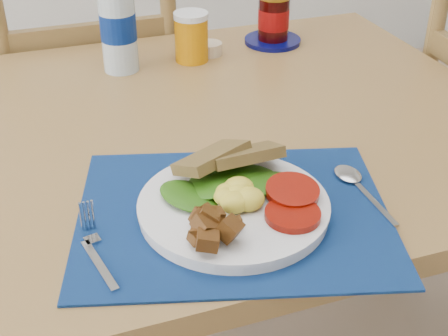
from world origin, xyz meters
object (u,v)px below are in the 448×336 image
breakfast_plate (231,204)px  jam_on_saucer (273,21)px  chair_far (88,78)px  juice_glass (191,38)px  water_bottle (117,18)px

breakfast_plate → jam_on_saucer: size_ratio=2.03×
breakfast_plate → jam_on_saucer: (0.32, 0.61, 0.03)m
chair_far → juice_glass: 0.42m
chair_far → water_bottle: chair_far is taller
water_bottle → jam_on_saucer: (0.36, 0.04, -0.06)m
water_bottle → chair_far: bearing=96.5°
breakfast_plate → water_bottle: (-0.04, 0.57, 0.09)m
breakfast_plate → juice_glass: bearing=61.5°
water_bottle → juice_glass: size_ratio=2.54×
breakfast_plate → jam_on_saucer: bearing=44.9°
juice_glass → breakfast_plate: bearing=-101.6°
chair_far → water_bottle: (0.04, -0.32, 0.26)m
breakfast_plate → jam_on_saucer: 0.69m
jam_on_saucer → water_bottle: bearing=-173.7°
chair_far → water_bottle: 0.41m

